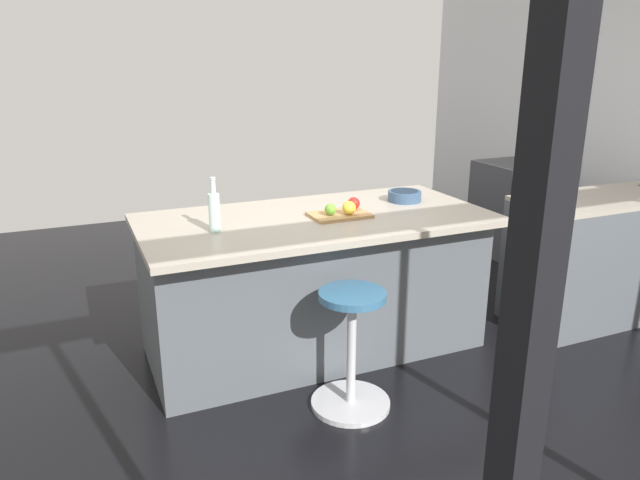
{
  "coord_description": "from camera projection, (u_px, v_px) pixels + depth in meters",
  "views": [
    {
      "loc": [
        1.42,
        3.36,
        1.87
      ],
      "look_at": [
        0.03,
        0.16,
        0.78
      ],
      "focal_mm": 33.4,
      "sensor_mm": 36.0,
      "label": 1
    }
  ],
  "objects": [
    {
      "name": "ground_plane",
      "position": [
        315.0,
        342.0,
        4.04
      ],
      "size": [
        7.41,
        7.41,
        0.0
      ],
      "primitive_type": "plane",
      "color": "black"
    },
    {
      "name": "apple_red",
      "position": [
        354.0,
        203.0,
        3.73
      ],
      "size": [
        0.08,
        0.08,
        0.08
      ],
      "primitive_type": "sphere",
      "color": "red",
      "rests_on": "cutting_board"
    },
    {
      "name": "apple_yellow",
      "position": [
        349.0,
        208.0,
        3.61
      ],
      "size": [
        0.08,
        0.08,
        0.08
      ],
      "primitive_type": "sphere",
      "color": "gold",
      "rests_on": "cutting_board"
    },
    {
      "name": "kitchen_island",
      "position": [
        314.0,
        282.0,
        3.83
      ],
      "size": [
        2.15,
        1.08,
        0.91
      ],
      "color": "#4C5156",
      "rests_on": "ground_plane"
    },
    {
      "name": "apple_green",
      "position": [
        331.0,
        209.0,
        3.6
      ],
      "size": [
        0.07,
        0.07,
        0.07
      ],
      "primitive_type": "sphere",
      "color": "#609E2D",
      "rests_on": "cutting_board"
    },
    {
      "name": "water_bottle",
      "position": [
        214.0,
        211.0,
        3.31
      ],
      "size": [
        0.06,
        0.06,
        0.31
      ],
      "color": "silver",
      "rests_on": "kitchen_island"
    },
    {
      "name": "stool_by_window",
      "position": [
        351.0,
        354.0,
        3.22
      ],
      "size": [
        0.44,
        0.44,
        0.68
      ],
      "color": "#B7B7BC",
      "rests_on": "ground_plane"
    },
    {
      "name": "fruit_bowl",
      "position": [
        405.0,
        195.0,
        4.03
      ],
      "size": [
        0.22,
        0.22,
        0.07
      ],
      "color": "#334C6B",
      "rests_on": "kitchen_island"
    },
    {
      "name": "cutting_board",
      "position": [
        340.0,
        215.0,
        3.65
      ],
      "size": [
        0.36,
        0.24,
        0.02
      ],
      "primitive_type": "cube",
      "color": "tan",
      "rests_on": "kitchen_island"
    },
    {
      "name": "oven_range",
      "position": [
        512.0,
        208.0,
        5.75
      ],
      "size": [
        0.6,
        0.61,
        0.88
      ],
      "color": "#38383D",
      "rests_on": "ground_plane"
    }
  ]
}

